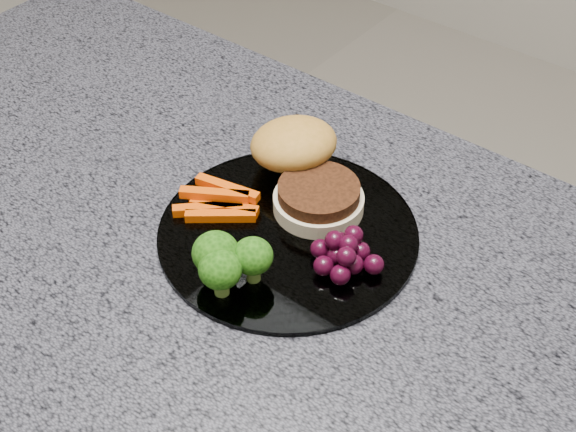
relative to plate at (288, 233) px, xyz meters
The scene contains 6 objects.
countertop 0.06m from the plate, 90.42° to the right, with size 1.20×0.60×0.04m, color #4E4E58.
plate is the anchor object (origin of this frame).
burger 0.08m from the plate, 116.97° to the left, with size 0.18×0.16×0.05m.
carrot_sticks 0.08m from the plate, 168.25° to the right, with size 0.08×0.08×0.02m.
broccoli 0.09m from the plate, 90.35° to the right, with size 0.07×0.07×0.05m.
grape_bunch 0.07m from the plate, ahead, with size 0.07×0.06×0.03m.
Camera 1 is at (0.36, -0.40, 1.46)m, focal length 50.00 mm.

